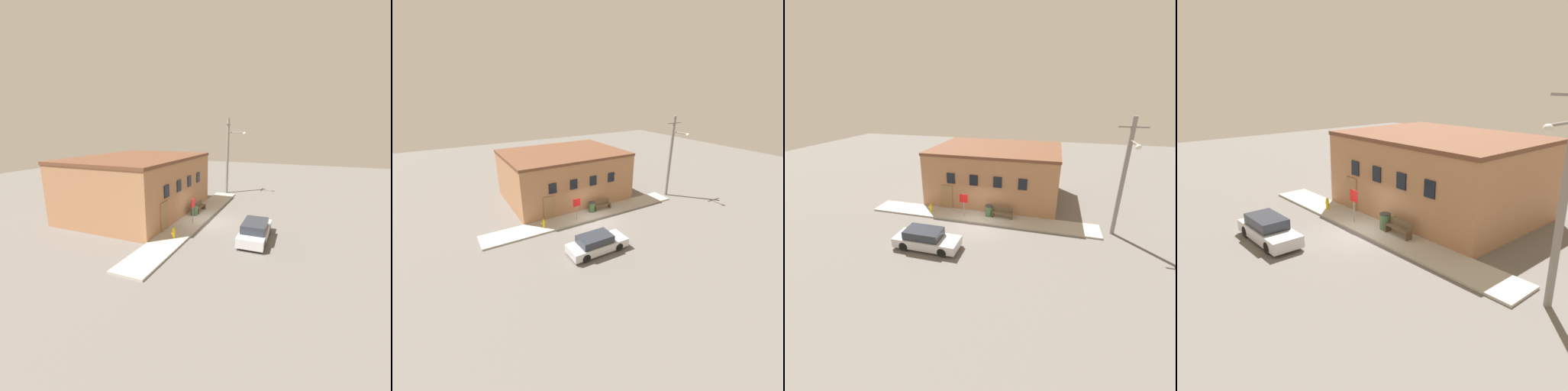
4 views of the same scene
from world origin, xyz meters
TOP-DOWN VIEW (x-y plane):
  - ground_plane at (0.00, 0.00)m, footprint 80.00×80.00m
  - sidewalk at (0.00, 1.05)m, footprint 18.56×2.11m
  - brick_building at (0.23, 6.43)m, footprint 11.64×8.76m
  - fire_hydrant at (-4.23, 0.88)m, footprint 0.43×0.21m
  - stop_sign at (-1.22, 0.73)m, footprint 0.70×0.06m
  - bench at (1.84, 1.39)m, footprint 1.67×0.44m
  - trash_bin at (0.72, 1.41)m, footprint 0.62×0.62m
  - utility_pole at (10.04, 1.11)m, footprint 1.80×2.12m
  - parked_car at (-2.21, -4.08)m, footprint 4.33×1.65m

SIDE VIEW (x-z plane):
  - ground_plane at x=0.00m, z-range 0.00..0.00m
  - sidewalk at x=0.00m, z-range 0.00..0.13m
  - fire_hydrant at x=-4.23m, z-range 0.13..0.86m
  - bench at x=1.84m, z-range 0.13..1.00m
  - trash_bin at x=0.72m, z-range 0.14..1.05m
  - parked_car at x=-2.21m, z-range -0.03..1.29m
  - stop_sign at x=-1.22m, z-range 0.52..2.48m
  - brick_building at x=0.23m, z-range 0.00..4.88m
  - utility_pole at x=10.04m, z-range 0.25..8.53m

